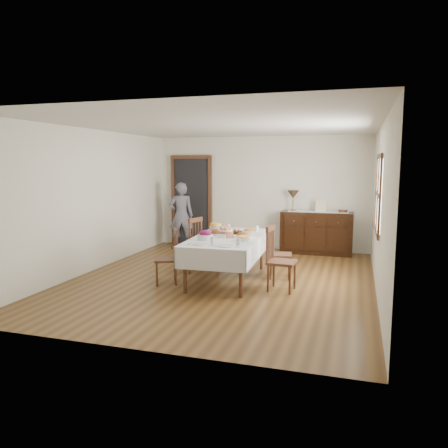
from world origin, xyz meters
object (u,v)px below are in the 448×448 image
(chair_left_far, at_px, (190,244))
(person, at_px, (181,213))
(chair_right_near, at_px, (279,258))
(chair_right_far, at_px, (278,251))
(table_lamp, at_px, (293,195))
(dining_table, at_px, (227,242))
(sideboard, at_px, (316,233))
(chair_left_near, at_px, (169,256))

(chair_left_far, height_order, person, person)
(chair_left_far, xyz_separation_m, chair_right_near, (1.78, -0.73, 0.00))
(chair_right_far, relative_size, table_lamp, 2.01)
(dining_table, distance_m, chair_left_far, 0.93)
(dining_table, height_order, table_lamp, table_lamp)
(chair_left_far, height_order, sideboard, chair_left_far)
(chair_left_near, height_order, chair_right_near, chair_right_near)
(chair_left_far, bearing_deg, person, -139.05)
(chair_left_far, distance_m, chair_right_near, 1.92)
(dining_table, relative_size, chair_left_far, 2.21)
(chair_right_far, xyz_separation_m, person, (-2.63, 2.01, 0.36))
(chair_left_near, xyz_separation_m, chair_right_far, (1.66, 0.87, 0.01))
(dining_table, xyz_separation_m, chair_right_far, (0.79, 0.38, -0.19))
(chair_right_near, bearing_deg, table_lamp, 8.76)
(dining_table, bearing_deg, chair_right_near, -23.15)
(dining_table, bearing_deg, chair_left_far, 153.19)
(person, bearing_deg, dining_table, 106.29)
(person, bearing_deg, table_lamp, 166.39)
(chair_left_near, height_order, sideboard, sideboard)
(person, bearing_deg, sideboard, 164.66)
(chair_right_near, bearing_deg, chair_right_far, 15.67)
(chair_right_near, distance_m, person, 3.92)
(chair_left_near, height_order, chair_left_far, chair_left_far)
(table_lamp, bearing_deg, chair_left_far, -123.26)
(chair_left_near, distance_m, table_lamp, 3.69)
(sideboard, bearing_deg, chair_left_far, -131.70)
(dining_table, xyz_separation_m, person, (-1.84, 2.40, 0.17))
(chair_left_far, height_order, table_lamp, table_lamp)
(chair_left_near, relative_size, chair_right_near, 0.89)
(chair_right_near, xyz_separation_m, sideboard, (0.31, 3.07, -0.05))
(chair_left_near, xyz_separation_m, person, (-0.97, 2.89, 0.37))
(person, height_order, table_lamp, person)
(dining_table, xyz_separation_m, table_lamp, (0.71, 2.74, 0.63))
(table_lamp, bearing_deg, dining_table, -104.51)
(chair_right_far, relative_size, person, 0.56)
(chair_right_far, bearing_deg, table_lamp, -5.53)
(chair_right_near, height_order, person, person)
(chair_left_near, height_order, chair_right_far, chair_right_far)
(chair_right_near, relative_size, person, 0.62)
(chair_right_near, relative_size, chair_right_far, 1.10)
(dining_table, height_order, chair_right_far, chair_right_far)
(sideboard, bearing_deg, person, -174.11)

